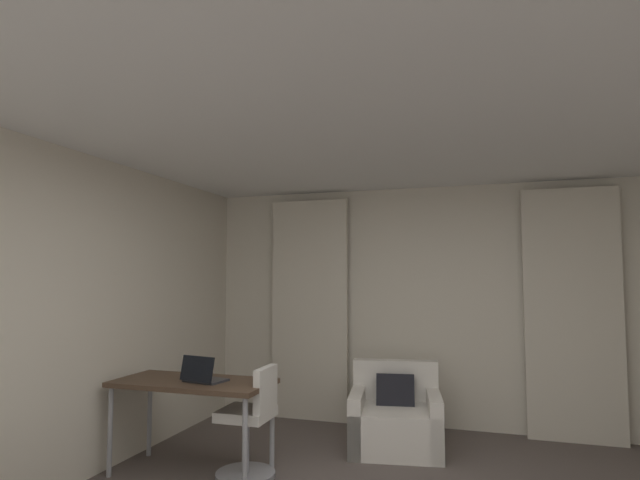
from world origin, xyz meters
TOP-DOWN VIEW (x-y plane):
  - wall_window at (0.00, 3.03)m, footprint 5.12×0.06m
  - wall_left at (-2.53, 0.00)m, footprint 0.06×6.12m
  - ceiling at (0.00, 0.00)m, footprint 5.12×6.12m
  - curtain_left_panel at (-1.38, 2.90)m, footprint 0.90×0.06m
  - curtain_right_panel at (1.38, 2.90)m, footprint 0.90×0.06m
  - armchair at (-0.28, 2.19)m, footprint 0.94×0.88m
  - desk at (-1.78, 1.08)m, footprint 1.30×0.62m
  - desk_chair at (-1.28, 1.14)m, footprint 0.48×0.48m
  - laptop at (-1.66, 1.03)m, footprint 0.36×0.30m

SIDE VIEW (x-z plane):
  - armchair at x=-0.28m, z-range -0.12..0.65m
  - desk_chair at x=-1.28m, z-range -0.05..0.83m
  - desk at x=-1.78m, z-range 0.31..1.06m
  - laptop at x=-1.66m, z-range 0.69..0.91m
  - curtain_left_panel at x=-1.38m, z-range 0.00..2.50m
  - curtain_right_panel at x=1.38m, z-range 0.00..2.50m
  - wall_window at x=0.00m, z-range 0.00..2.60m
  - wall_left at x=-2.53m, z-range 0.00..2.60m
  - ceiling at x=0.00m, z-range 2.60..2.66m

